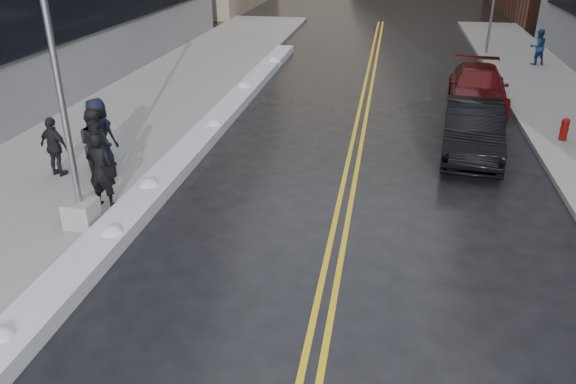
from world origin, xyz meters
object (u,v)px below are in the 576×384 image
at_px(pedestrian_east, 538,47).
at_px(car_black, 472,130).
at_px(pedestrian_b, 96,144).
at_px(pedestrian_d, 55,147).
at_px(lamppost, 66,126).
at_px(fire_hydrant, 565,128).
at_px(pedestrian_fedora, 101,169).
at_px(car_maroon, 478,88).
at_px(pedestrian_c, 99,134).

distance_m(pedestrian_east, car_black, 13.57).
relative_size(pedestrian_b, pedestrian_d, 1.19).
relative_size(lamppost, fire_hydrant, 10.45).
bearing_deg(lamppost, fire_hydrant, 33.04).
xyz_separation_m(pedestrian_fedora, car_maroon, (10.01, 10.80, -0.35)).
bearing_deg(pedestrian_d, car_black, -144.64).
distance_m(fire_hydrant, pedestrian_d, 15.39).
bearing_deg(pedestrian_east, pedestrian_fedora, 33.51).
height_order(car_black, car_maroon, car_black).
xyz_separation_m(pedestrian_c, car_black, (10.40, 3.28, -0.37)).
distance_m(lamppost, pedestrian_b, 3.01).
relative_size(pedestrian_east, car_maroon, 0.33).
distance_m(lamppost, car_black, 11.48).
bearing_deg(car_black, fire_hydrant, 30.92).
height_order(pedestrian_b, car_maroon, pedestrian_b).
xyz_separation_m(pedestrian_fedora, pedestrian_d, (-2.13, 1.51, -0.13)).
distance_m(pedestrian_d, car_black, 12.04).
bearing_deg(pedestrian_fedora, fire_hydrant, -148.35).
bearing_deg(pedestrian_b, pedestrian_c, -42.73).
relative_size(pedestrian_c, pedestrian_d, 1.22).
bearing_deg(pedestrian_b, car_black, -132.49).
distance_m(fire_hydrant, pedestrian_fedora, 14.11).
distance_m(pedestrian_b, pedestrian_d, 1.25).
bearing_deg(pedestrian_c, lamppost, 117.46).
height_order(fire_hydrant, pedestrian_c, pedestrian_c).
bearing_deg(pedestrian_d, car_maroon, -126.59).
height_order(lamppost, pedestrian_d, lamppost).
bearing_deg(pedestrian_c, pedestrian_fedora, 126.19).
bearing_deg(fire_hydrant, pedestrian_d, -159.25).
distance_m(lamppost, pedestrian_east, 23.80).
bearing_deg(lamppost, pedestrian_d, 129.32).
bearing_deg(car_black, pedestrian_east, 75.91).
height_order(fire_hydrant, pedestrian_b, pedestrian_b).
distance_m(pedestrian_fedora, pedestrian_b, 1.74).
height_order(pedestrian_east, car_maroon, pedestrian_east).
bearing_deg(pedestrian_d, pedestrian_c, -127.19).
relative_size(lamppost, pedestrian_east, 4.47).
distance_m(fire_hydrant, car_black, 3.37).
bearing_deg(pedestrian_fedora, lamppost, 89.74).
bearing_deg(pedestrian_d, lamppost, 145.30).
distance_m(lamppost, fire_hydrant, 14.81).
height_order(pedestrian_b, pedestrian_east, pedestrian_b).
relative_size(pedestrian_d, car_maroon, 0.32).
relative_size(pedestrian_b, car_maroon, 0.38).
bearing_deg(car_maroon, pedestrian_fedora, -128.39).
height_order(pedestrian_b, pedestrian_c, pedestrian_c).
bearing_deg(pedestrian_east, car_maroon, 44.08).
distance_m(pedestrian_fedora, pedestrian_east, 22.88).
relative_size(pedestrian_b, pedestrian_east, 1.15).
xyz_separation_m(pedestrian_fedora, pedestrian_b, (-0.89, 1.49, 0.03)).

